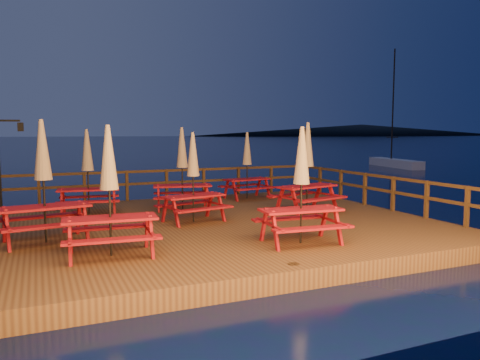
{
  "coord_description": "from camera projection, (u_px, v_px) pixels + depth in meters",
  "views": [
    {
      "loc": [
        -4.39,
        -12.16,
        2.92
      ],
      "look_at": [
        1.15,
        0.6,
        1.46
      ],
      "focal_mm": 35.0,
      "sensor_mm": 36.0,
      "label": 1
    }
  ],
  "objects": [
    {
      "name": "ground",
      "position": [
        211.0,
        235.0,
        13.13
      ],
      "size": [
        500.0,
        500.0,
        0.0
      ],
      "primitive_type": "plane",
      "color": "#051332",
      "rests_on": "ground"
    },
    {
      "name": "deck",
      "position": [
        211.0,
        228.0,
        13.11
      ],
      "size": [
        12.0,
        10.0,
        0.4
      ],
      "primitive_type": "cube",
      "color": "#4D2F18",
      "rests_on": "ground"
    },
    {
      "name": "deck_piles",
      "position": [
        211.0,
        246.0,
        13.16
      ],
      "size": [
        11.44,
        9.44,
        1.4
      ],
      "color": "#3E2A13",
      "rests_on": "ground"
    },
    {
      "name": "railing",
      "position": [
        191.0,
        187.0,
        14.63
      ],
      "size": [
        11.8,
        9.75,
        1.1
      ],
      "color": "#3E2A13",
      "rests_on": "deck"
    },
    {
      "name": "lamp_post",
      "position": [
        3.0,
        154.0,
        14.92
      ],
      "size": [
        0.85,
        0.18,
        3.0
      ],
      "color": "black",
      "rests_on": "deck"
    },
    {
      "name": "headland_right",
      "position": [
        362.0,
        130.0,
        295.86
      ],
      "size": [
        230.4,
        86.4,
        7.0
      ],
      "primitive_type": "ellipsoid",
      "color": "black",
      "rests_on": "ground"
    },
    {
      "name": "sailboat",
      "position": [
        395.0,
        163.0,
        37.87
      ],
      "size": [
        2.3,
        6.6,
        9.66
      ],
      "rotation": [
        0.0,
        0.0,
        -0.19
      ],
      "color": "silver",
      "rests_on": "ground"
    },
    {
      "name": "picnic_table_0",
      "position": [
        307.0,
        166.0,
        14.45
      ],
      "size": [
        2.25,
        2.0,
        2.78
      ],
      "rotation": [
        0.0,
        0.0,
        0.23
      ],
      "color": "maroon",
      "rests_on": "deck"
    },
    {
      "name": "picnic_table_1",
      "position": [
        301.0,
        183.0,
        10.42
      ],
      "size": [
        1.95,
        1.66,
        2.62
      ],
      "rotation": [
        0.0,
        0.0,
        -0.09
      ],
      "color": "maroon",
      "rests_on": "deck"
    },
    {
      "name": "picnic_table_2",
      "position": [
        88.0,
        170.0,
        14.18
      ],
      "size": [
        1.99,
        1.71,
        2.58
      ],
      "rotation": [
        0.0,
        0.0,
        -0.14
      ],
      "color": "maroon",
      "rests_on": "deck"
    },
    {
      "name": "picnic_table_3",
      "position": [
        109.0,
        189.0,
        9.33
      ],
      "size": [
        1.96,
        1.65,
        2.64
      ],
      "rotation": [
        0.0,
        0.0,
        -0.08
      ],
      "color": "maroon",
      "rests_on": "deck"
    },
    {
      "name": "picnic_table_4",
      "position": [
        182.0,
        167.0,
        15.0
      ],
      "size": [
        2.14,
        1.9,
        2.63
      ],
      "rotation": [
        0.0,
        0.0,
        -0.23
      ],
      "color": "maroon",
      "rests_on": "deck"
    },
    {
      "name": "picnic_table_5",
      "position": [
        247.0,
        164.0,
        17.42
      ],
      "size": [
        1.92,
        1.66,
        2.47
      ],
      "rotation": [
        0.0,
        0.0,
        0.15
      ],
      "color": "maroon",
      "rests_on": "deck"
    },
    {
      "name": "picnic_table_6",
      "position": [
        43.0,
        179.0,
        10.49
      ],
      "size": [
        2.16,
        1.87,
        2.78
      ],
      "rotation": [
        0.0,
        0.0,
        0.15
      ],
      "color": "maroon",
      "rests_on": "deck"
    },
    {
      "name": "picnic_table_7",
      "position": [
        193.0,
        176.0,
        12.91
      ],
      "size": [
        2.01,
        1.77,
        2.49
      ],
      "rotation": [
        0.0,
        0.0,
        0.22
      ],
      "color": "maroon",
      "rests_on": "deck"
    }
  ]
}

